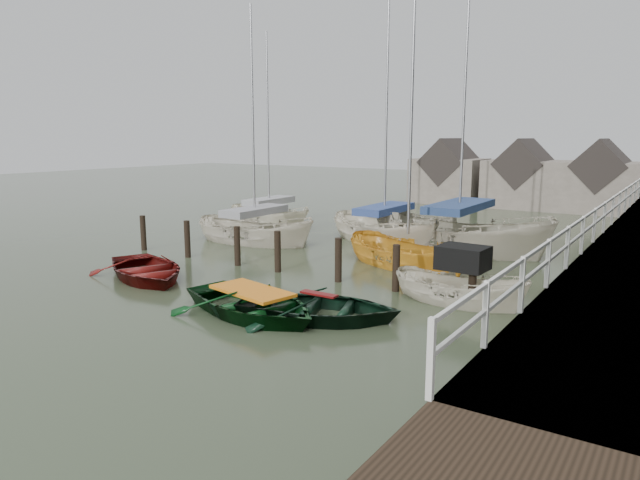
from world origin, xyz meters
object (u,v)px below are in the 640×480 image
Objects in this scene: rowboat_green at (253,315)px; motorboat at (459,299)px; rowboat_dkgreen at (319,319)px; sailboat_d at (458,248)px; rowboat_red at (146,279)px; sailboat_a at (255,241)px; sailboat_b at (384,241)px; sailboat_c at (407,266)px; sailboat_e at (269,224)px.

motorboat is at bearing -33.17° from rowboat_green.
rowboat_dkgreen is 0.33× the size of sailboat_d.
rowboat_red is at bearing 154.13° from sailboat_d.
rowboat_green is 0.40× the size of sailboat_a.
sailboat_b reaches higher than sailboat_c.
rowboat_green is at bearing -143.52° from sailboat_a.
sailboat_b is at bearing 21.87° from rowboat_green.
sailboat_c is at bearing -119.32° from sailboat_b.
sailboat_d is (0.43, 3.88, 0.04)m from sailboat_c.
sailboat_c is 3.91m from sailboat_d.
rowboat_green is 1.11× the size of motorboat.
sailboat_c is (-0.65, 6.60, 0.02)m from rowboat_dkgreen.
rowboat_red is at bearing 68.35° from rowboat_dkgreen.
rowboat_red is 1.09× the size of motorboat.
sailboat_a is 1.03× the size of sailboat_e.
rowboat_red is 1.04× the size of rowboat_dkgreen.
sailboat_b is at bearing -0.07° from rowboat_dkgreen.
motorboat reaches higher than rowboat_green.
sailboat_c is at bearing -20.86° from rowboat_red.
rowboat_dkgreen is at bearing -134.71° from sailboat_a.
sailboat_c is 0.80× the size of sailboat_d.
motorboat is at bearing -48.34° from rowboat_red.
rowboat_green is 11.20m from sailboat_b.
sailboat_a is at bearing 120.02° from sailboat_d.
sailboat_b is 0.98× the size of sailboat_d.
sailboat_b is (-1.91, 11.04, 0.07)m from rowboat_green.
rowboat_dkgreen is at bearing -126.74° from sailboat_e.
motorboat is 7.67m from sailboat_d.
sailboat_a is 8.54m from sailboat_d.
sailboat_b reaches higher than sailboat_e.
rowboat_green is 0.43× the size of sailboat_c.
motorboat is 0.31× the size of sailboat_d.
sailboat_c is at bearing 46.09° from motorboat.
rowboat_red is 12.15m from sailboat_d.
sailboat_a is 0.87× the size of sailboat_d.
sailboat_d reaches higher than rowboat_red.
rowboat_red is at bearing -175.41° from sailboat_b.
rowboat_dkgreen is at bearing -54.40° from rowboat_green.
motorboat is 0.39× the size of sailboat_c.
rowboat_dkgreen is at bearing 146.65° from motorboat.
rowboat_dkgreen is 0.33× the size of sailboat_b.
sailboat_d is at bearing 23.35° from motorboat.
motorboat is at bearing -55.17° from rowboat_dkgreen.
sailboat_c is (0.93, 7.30, 0.02)m from rowboat_green.
motorboat is 0.37× the size of sailboat_e.
sailboat_c is (-3.09, 3.31, -0.10)m from motorboat.
rowboat_green is at bearing -133.04° from sailboat_e.
sailboat_e is at bearing 106.54° from sailboat_b.
sailboat_a is 4.63m from sailboat_e.
sailboat_a is 7.49m from sailboat_c.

